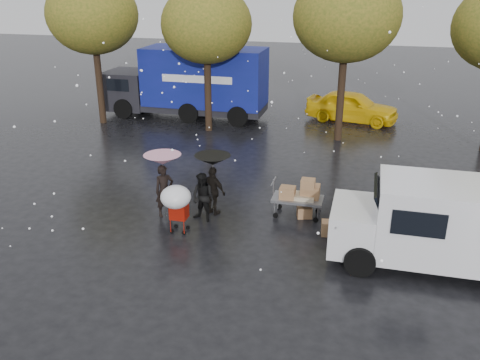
% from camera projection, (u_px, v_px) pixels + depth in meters
% --- Properties ---
extents(ground, '(90.00, 90.00, 0.00)m').
position_uv_depth(ground, '(219.00, 236.00, 14.15)').
color(ground, black).
rests_on(ground, ground).
extents(person_pink, '(0.68, 0.68, 1.60)m').
position_uv_depth(person_pink, '(164.00, 191.00, 15.12)').
color(person_pink, black).
rests_on(person_pink, ground).
extents(person_middle, '(0.85, 0.74, 1.48)m').
position_uv_depth(person_middle, '(203.00, 197.00, 14.82)').
color(person_middle, black).
rests_on(person_middle, ground).
extents(person_black, '(0.96, 0.69, 1.51)m').
position_uv_depth(person_black, '(213.00, 191.00, 15.23)').
color(person_black, black).
rests_on(person_black, ground).
extents(umbrella_pink, '(1.10, 1.10, 1.94)m').
position_uv_depth(umbrella_pink, '(163.00, 160.00, 14.75)').
color(umbrella_pink, '#4C4C4C').
rests_on(umbrella_pink, ground).
extents(umbrella_black, '(1.08, 1.08, 1.89)m').
position_uv_depth(umbrella_black, '(213.00, 160.00, 14.86)').
color(umbrella_black, '#4C4C4C').
rests_on(umbrella_black, ground).
extents(vendor_cart, '(1.52, 0.80, 1.27)m').
position_uv_depth(vendor_cart, '(301.00, 194.00, 15.10)').
color(vendor_cart, slate).
rests_on(vendor_cart, ground).
extents(shopping_cart, '(0.84, 0.84, 1.46)m').
position_uv_depth(shopping_cart, '(176.00, 199.00, 13.90)').
color(shopping_cart, '#A41609').
rests_on(shopping_cart, ground).
extents(white_van, '(4.91, 2.18, 2.20)m').
position_uv_depth(white_van, '(440.00, 223.00, 12.33)').
color(white_van, white).
rests_on(white_van, ground).
extents(blue_truck, '(8.30, 2.60, 3.50)m').
position_uv_depth(blue_truck, '(189.00, 83.00, 25.60)').
color(blue_truck, navy).
rests_on(blue_truck, ground).
extents(box_ground_near, '(0.49, 0.41, 0.40)m').
position_uv_depth(box_ground_near, '(330.00, 228.00, 14.18)').
color(box_ground_near, brown).
rests_on(box_ground_near, ground).
extents(box_ground_far, '(0.51, 0.44, 0.34)m').
position_uv_depth(box_ground_far, '(304.00, 212.00, 15.23)').
color(box_ground_far, brown).
rests_on(box_ground_far, ground).
extents(yellow_taxi, '(4.75, 2.69, 1.53)m').
position_uv_depth(yellow_taxi, '(352.00, 106.00, 25.11)').
color(yellow_taxi, yellow).
rests_on(yellow_taxi, ground).
extents(tree_row, '(21.60, 4.40, 7.12)m').
position_uv_depth(tree_row, '(275.00, 20.00, 21.37)').
color(tree_row, black).
rests_on(tree_row, ground).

